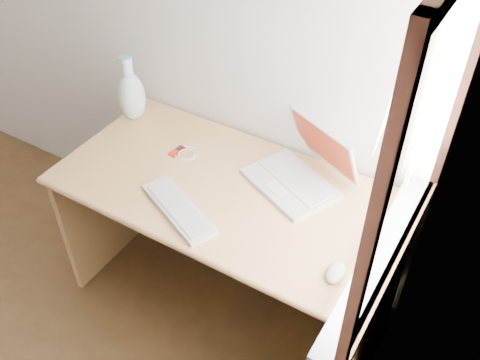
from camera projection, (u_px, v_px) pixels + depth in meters
The scene contains 9 objects.
window at pixel (419, 150), 1.50m from camera, with size 0.11×0.99×1.10m.
desk at pixel (239, 213), 2.36m from camera, with size 1.42×0.71×0.75m.
laptop at pixel (296, 168), 2.17m from camera, with size 0.43×0.43×0.24m.
external_keyboard at pixel (179, 209), 2.06m from camera, with size 0.40×0.26×0.02m.
mouse at pixel (336, 272), 1.82m from camera, with size 0.06×0.10×0.04m, color silver.
ipod at pixel (177, 151), 2.34m from camera, with size 0.05×0.09×0.01m.
cable_coil at pixel (186, 153), 2.33m from camera, with size 0.10×0.10×0.01m, color white.
remote at pixel (159, 181), 2.19m from camera, with size 0.03×0.07×0.01m, color white.
vase at pixel (131, 95), 2.45m from camera, with size 0.13×0.13×0.32m.
Camera 1 is at (1.89, 0.03, 2.20)m, focal length 40.00 mm.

